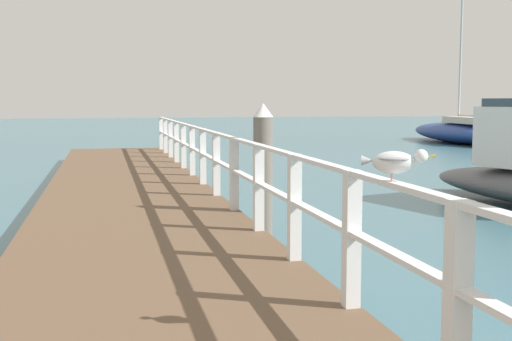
{
  "coord_description": "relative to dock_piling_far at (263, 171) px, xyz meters",
  "views": [
    {
      "loc": [
        -0.43,
        0.8,
        2.0
      ],
      "look_at": [
        2.08,
        11.65,
        0.82
      ],
      "focal_mm": 46.14,
      "sensor_mm": 36.0,
      "label": 1
    }
  ],
  "objects": [
    {
      "name": "pier_deck",
      "position": [
        -1.8,
        1.81,
        -0.8
      ],
      "size": [
        3.01,
        23.61,
        0.39
      ],
      "primitive_type": "cube",
      "color": "brown",
      "rests_on": "ground_plane"
    },
    {
      "name": "pier_railing",
      "position": [
        -0.38,
        1.81,
        0.06
      ],
      "size": [
        0.12,
        22.13,
        1.08
      ],
      "color": "white",
      "rests_on": "pier_deck"
    },
    {
      "name": "dock_piling_far",
      "position": [
        0.0,
        0.0,
        0.0
      ],
      "size": [
        0.29,
        0.29,
        1.96
      ],
      "color": "#6B6056",
      "rests_on": "ground_plane"
    },
    {
      "name": "seagull_foreground",
      "position": [
        -0.37,
        -5.21,
        0.61
      ],
      "size": [
        0.45,
        0.25,
        0.21
      ],
      "rotation": [
        0.0,
        0.0,
        4.3
      ],
      "color": "white",
      "rests_on": "pier_railing"
    },
    {
      "name": "boat_0",
      "position": [
        14.44,
        19.05,
        -0.45
      ],
      "size": [
        3.42,
        9.01,
        11.45
      ],
      "rotation": [
        0.0,
        0.0,
        -0.06
      ],
      "color": "navy",
      "rests_on": "ground_plane"
    }
  ]
}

